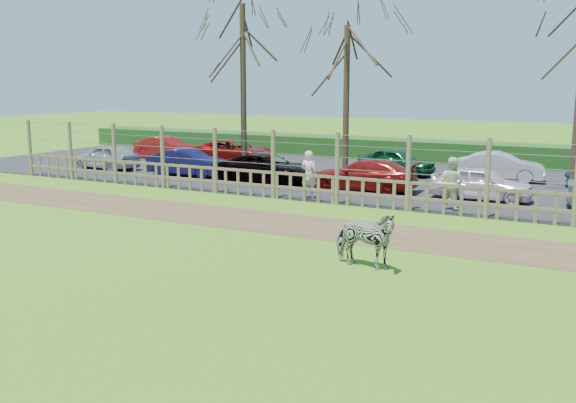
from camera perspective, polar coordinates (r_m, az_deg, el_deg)
The scene contains 19 objects.
ground at distance 15.35m, azimuth -7.71°, elevation -5.24°, with size 120.00×120.00×0.00m, color #6FA727.
dirt_strip at distance 19.07m, azimuth 0.14°, elevation -2.01°, with size 34.00×2.80×0.01m, color brown.
asphalt at distance 28.16m, azimuth 9.63°, elevation 1.96°, with size 44.00×13.00×0.04m, color #232326.
hedge at distance 34.77m, azimuth 13.29°, elevation 4.32°, with size 46.00×2.00×1.10m, color #1E4716.
fence at distance 22.03m, azimuth 4.37°, elevation 1.78°, with size 30.16×0.16×2.50m.
tree_left at distance 28.83m, azimuth -4.04°, elevation 13.43°, with size 4.80×4.80×7.88m.
tree_mid at distance 27.63m, azimuth 5.25°, elevation 11.99°, with size 4.80×4.80×6.83m.
zebra at distance 14.57m, azimuth 6.81°, elevation -3.33°, with size 0.73×1.59×1.35m, color gray.
visitor_a at distance 22.96m, azimuth 1.86°, elevation 2.41°, with size 0.63×0.41×1.72m, color silver.
visitor_b at distance 21.66m, azimuth 14.33°, elevation 1.59°, with size 0.84×0.65×1.72m, color beige.
car_0 at distance 32.08m, azimuth -15.80°, elevation 3.86°, with size 1.42×3.52×1.20m, color #B1B0BA.
car_1 at distance 28.88m, azimuth -8.94°, elevation 3.43°, with size 1.27×3.64×1.20m, color #15114D.
car_2 at distance 26.50m, azimuth -1.84°, elevation 2.93°, with size 1.99×4.32×1.20m, color black.
car_3 at distance 24.86m, azimuth 6.74°, elevation 2.36°, with size 1.68×4.13×1.20m, color maroon.
car_4 at distance 23.68m, azimuth 16.82°, elevation 1.57°, with size 1.42×3.52×1.20m, color silver.
car_7 at distance 35.71m, azimuth -10.76°, elevation 4.72°, with size 1.27×3.64×1.20m, color maroon.
car_8 at distance 33.19m, azimuth -4.78°, elevation 4.44°, with size 1.99×4.32×1.20m, color maroon.
car_10 at distance 29.36m, azimuth 9.60°, elevation 3.53°, with size 1.42×3.52×1.20m, color #125027.
car_11 at distance 28.67m, azimuth 18.32°, elevation 2.98°, with size 1.27×3.64×1.20m, color silver.
Camera 1 is at (8.64, -11.99, 4.15)m, focal length 40.00 mm.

